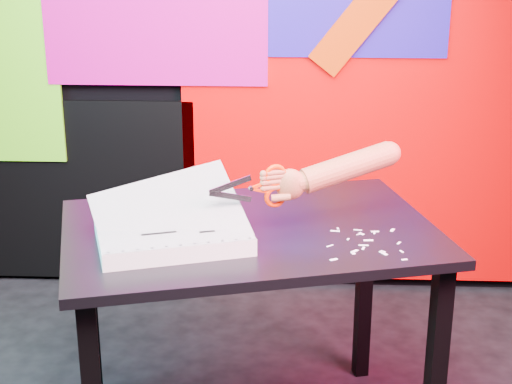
{
  "coord_description": "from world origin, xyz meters",
  "views": [
    {
      "loc": [
        0.34,
        -1.86,
        1.61
      ],
      "look_at": [
        0.23,
        0.29,
        0.87
      ],
      "focal_mm": 55.0,
      "sensor_mm": 36.0,
      "label": 1
    }
  ],
  "objects": [
    {
      "name": "room",
      "position": [
        0.0,
        0.0,
        1.35
      ],
      "size": [
        3.01,
        3.01,
        2.71
      ],
      "color": "black",
      "rests_on": "ground"
    },
    {
      "name": "backdrop",
      "position": [
        0.06,
        1.46,
        0.96
      ],
      "size": [
        2.88,
        0.05,
        2.08
      ],
      "color": "#EF0002",
      "rests_on": "ground"
    },
    {
      "name": "work_table",
      "position": [
        0.21,
        0.31,
        0.65
      ],
      "size": [
        1.25,
        0.99,
        0.75
      ],
      "rotation": [
        0.0,
        0.0,
        0.26
      ],
      "color": "black",
      "rests_on": "ground"
    },
    {
      "name": "printout_stack",
      "position": [
        -0.0,
        0.18,
        0.78
      ],
      "size": [
        0.5,
        0.42,
        0.22
      ],
      "rotation": [
        0.0,
        0.0,
        0.31
      ],
      "color": "white",
      "rests_on": "work_table"
    },
    {
      "name": "scissors",
      "position": [
        0.27,
        0.26,
        0.9
      ],
      "size": [
        0.22,
        0.09,
        0.13
      ],
      "rotation": [
        0.0,
        0.0,
        0.37
      ],
      "color": "#AEAFB2",
      "rests_on": "printout_stack"
    },
    {
      "name": "hand_forearm",
      "position": [
        0.47,
        0.34,
        0.93
      ],
      "size": [
        0.41,
        0.19,
        0.15
      ],
      "rotation": [
        0.0,
        0.0,
        0.37
      ],
      "color": "#B1533F",
      "rests_on": "work_table"
    },
    {
      "name": "paper_clippings",
      "position": [
        0.55,
        0.21,
        0.75
      ],
      "size": [
        0.22,
        0.25,
        0.0
      ],
      "color": "white",
      "rests_on": "work_table"
    }
  ]
}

